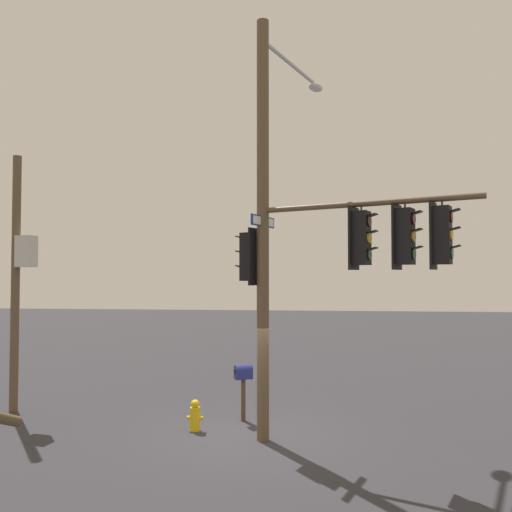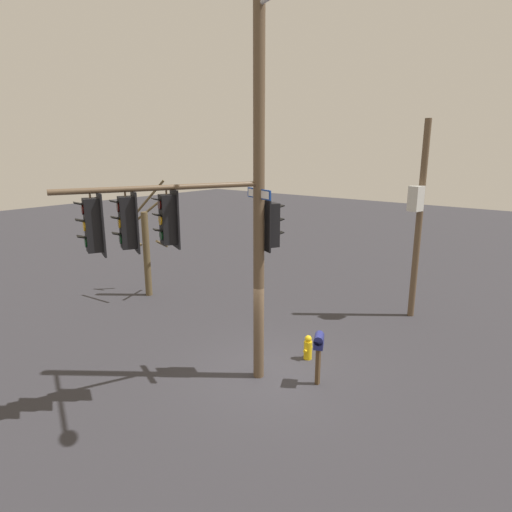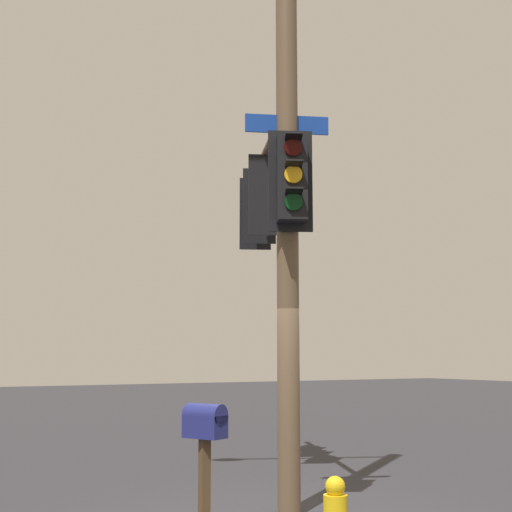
{
  "view_description": "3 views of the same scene",
  "coord_description": "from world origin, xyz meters",
  "views": [
    {
      "loc": [
        -1.35,
        11.75,
        3.72
      ],
      "look_at": [
        -0.13,
        -0.34,
        4.14
      ],
      "focal_mm": 35.89,
      "sensor_mm": 36.0,
      "label": 1
    },
    {
      "loc": [
        -8.63,
        -6.22,
        5.96
      ],
      "look_at": [
        -0.09,
        0.56,
        3.24
      ],
      "focal_mm": 30.22,
      "sensor_mm": 36.0,
      "label": 2
    },
    {
      "loc": [
        7.36,
        -4.67,
        1.91
      ],
      "look_at": [
        -0.36,
        -0.2,
        3.14
      ],
      "focal_mm": 50.98,
      "sensor_mm": 36.0,
      "label": 3
    }
  ],
  "objects": [
    {
      "name": "ground_plane",
      "position": [
        0.0,
        0.0,
        0.0
      ],
      "size": [
        80.0,
        80.0,
        0.0
      ],
      "primitive_type": "plane",
      "color": "#302F34"
    },
    {
      "name": "main_signal_pole_assembly",
      "position": [
        -1.33,
        0.55,
        4.82
      ],
      "size": [
        4.94,
        5.12,
        9.52
      ],
      "rotation": [
        0.0,
        0.0,
        2.73
      ],
      "color": "brown",
      "rests_on": "ground"
    },
    {
      "name": "secondary_pole_assembly",
      "position": [
        6.47,
        -1.42,
        3.72
      ],
      "size": [
        0.71,
        0.45,
        6.95
      ],
      "rotation": [
        0.0,
        0.0,
        2.94
      ],
      "color": "brown",
      "rests_on": "ground"
    },
    {
      "name": "fire_hydrant",
      "position": [
        1.32,
        -0.26,
        0.34
      ],
      "size": [
        0.38,
        0.24,
        0.73
      ],
      "color": "yellow",
      "rests_on": "ground"
    },
    {
      "name": "mailbox",
      "position": [
        0.28,
        -1.2,
        1.11
      ],
      "size": [
        0.5,
        0.41,
        1.41
      ],
      "rotation": [
        0.0,
        0.0,
        2.02
      ],
      "color": "#4C3823",
      "rests_on": "ground"
    },
    {
      "name": "bare_tree_behind_pole",
      "position": [
        2.07,
        7.99,
        2.02
      ],
      "size": [
        1.9,
        2.08,
        4.74
      ],
      "color": "brown",
      "rests_on": "ground"
    }
  ]
}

